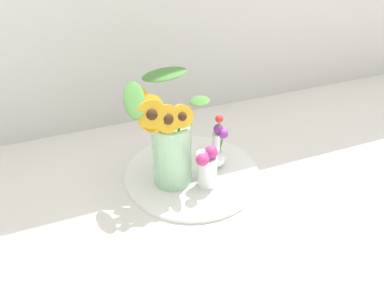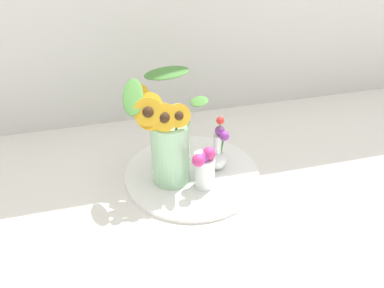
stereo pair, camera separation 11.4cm
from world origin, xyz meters
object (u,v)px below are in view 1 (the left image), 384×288
object	(u,v)px
mason_jar_sunflowers	(169,143)
vase_small_center	(206,165)
serving_tray	(192,174)
vase_bulb_right	(217,150)

from	to	relation	value
mason_jar_sunflowers	vase_small_center	size ratio (longest dim) A/B	2.51
serving_tray	mason_jar_sunflowers	distance (m)	0.17
vase_small_center	vase_bulb_right	bearing A→B (deg)	46.96
mason_jar_sunflowers	vase_small_center	xyz separation A→B (m)	(0.10, -0.06, -0.07)
serving_tray	mason_jar_sunflowers	xyz separation A→B (m)	(-0.08, -0.02, 0.15)
mason_jar_sunflowers	vase_bulb_right	bearing A→B (deg)	5.54
mason_jar_sunflowers	vase_bulb_right	xyz separation A→B (m)	(0.16, 0.02, -0.08)
vase_small_center	vase_bulb_right	xyz separation A→B (m)	(0.07, 0.07, -0.01)
mason_jar_sunflowers	serving_tray	bearing A→B (deg)	11.38
serving_tray	vase_bulb_right	world-z (taller)	vase_bulb_right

